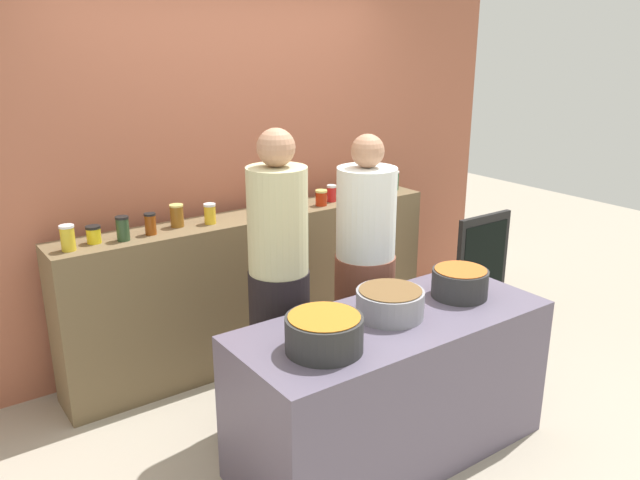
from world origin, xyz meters
The scene contains 24 objects.
ground centered at (0.00, 0.00, 0.00)m, with size 12.00×12.00×0.00m, color #A99D8B.
storefront_wall centered at (0.00, 1.45, 1.50)m, with size 4.80×0.12×3.00m, color #A85D45.
display_shelf centered at (0.00, 1.10, 0.52)m, with size 2.70×0.36×1.03m, color brown.
prep_table centered at (0.00, -0.30, 0.40)m, with size 1.70×0.70×0.80m, color #5D5469.
preserve_jar_0 centered at (-1.22, 1.05, 1.11)m, with size 0.08×0.08×0.15m.
preserve_jar_1 centered at (-1.07, 1.10, 1.09)m, with size 0.09×0.09×0.10m.
preserve_jar_2 centered at (-0.91, 1.05, 1.11)m, with size 0.08×0.08×0.15m.
preserve_jar_3 centered at (-0.74, 1.07, 1.10)m, with size 0.07×0.07×0.13m.
preserve_jar_4 centered at (-0.54, 1.13, 1.11)m, with size 0.09×0.09×0.14m.
preserve_jar_5 centered at (-0.34, 1.08, 1.10)m, with size 0.08×0.08×0.13m.
preserve_jar_6 centered at (0.19, 1.15, 1.09)m, with size 0.08×0.08×0.11m.
preserve_jar_7 centered at (0.29, 1.17, 1.10)m, with size 0.08×0.08×0.14m.
preserve_jar_8 centered at (0.50, 1.03, 1.09)m, with size 0.08×0.08×0.11m.
preserve_jar_9 centered at (0.62, 1.08, 1.09)m, with size 0.07×0.07×0.12m.
preserve_jar_10 centered at (0.73, 1.10, 1.10)m, with size 0.07×0.07×0.12m.
preserve_jar_11 centered at (0.91, 1.04, 1.10)m, with size 0.08×0.08×0.13m.
preserve_jar_12 centered at (1.03, 1.10, 1.10)m, with size 0.07×0.07×0.14m.
preserve_jar_13 centered at (1.23, 1.11, 1.11)m, with size 0.09×0.09×0.15m.
cooking_pot_left centered at (-0.49, -0.37, 0.89)m, with size 0.36×0.36×0.17m.
cooking_pot_center centered at (0.00, -0.27, 0.87)m, with size 0.35×0.35×0.15m.
cooking_pot_right centered at (0.49, -0.29, 0.88)m, with size 0.31×0.31×0.16m.
cook_with_tongs centered at (-0.32, 0.29, 0.79)m, with size 0.34×0.34×1.73m.
cook_in_cap centered at (0.32, 0.33, 0.74)m, with size 0.37×0.37×1.64m.
chalkboard_sign centered at (1.63, 0.51, 0.45)m, with size 0.53×0.05×0.90m.
Camera 1 is at (-2.03, -2.50, 2.18)m, focal length 35.75 mm.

